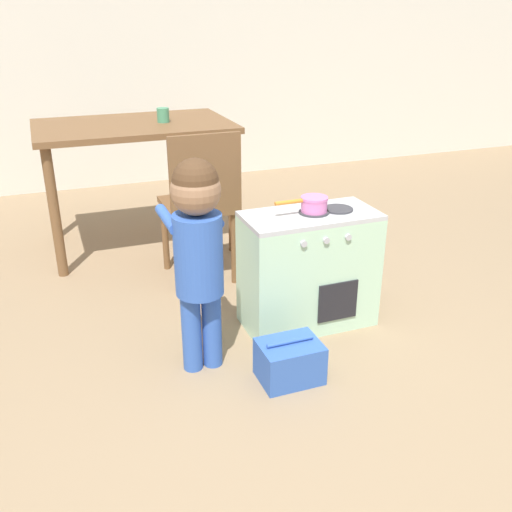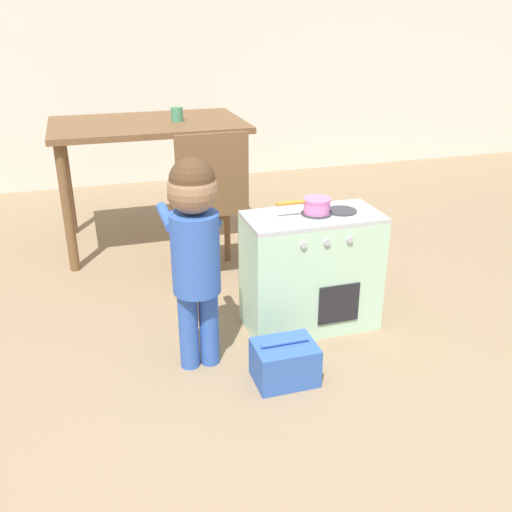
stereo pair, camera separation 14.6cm
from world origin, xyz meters
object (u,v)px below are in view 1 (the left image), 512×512
toy_basket (290,361)px  dining_chair_near (200,203)px  toy_pot (313,203)px  dining_table (135,141)px  play_kitchen (309,270)px  child_figure (197,239)px  cup_on_table (163,115)px

toy_basket → dining_chair_near: dining_chair_near is taller
toy_pot → dining_table: 1.40m
toy_pot → play_kitchen: bearing=-177.3°
child_figure → toy_basket: child_figure is taller
play_kitchen → dining_chair_near: bearing=118.4°
dining_chair_near → cup_on_table: bearing=93.8°
play_kitchen → dining_chair_near: (-0.34, 0.63, 0.17)m
toy_pot → cup_on_table: size_ratio=2.99×
play_kitchen → dining_chair_near: dining_chair_near is taller
toy_pot → cup_on_table: bearing=107.4°
play_kitchen → toy_basket: play_kitchen is taller
toy_pot → child_figure: size_ratio=0.28×
toy_basket → dining_chair_near: size_ratio=0.30×
child_figure → dining_chair_near: bearing=73.9°
dining_table → child_figure: bearing=-90.6°
dining_table → cup_on_table: bearing=-11.6°
toy_pot → dining_table: (-0.56, 1.28, 0.06)m
dining_table → cup_on_table: size_ratio=13.65×
dining_table → dining_chair_near: bearing=-71.7°
toy_basket → dining_table: 1.79m
play_kitchen → toy_pot: toy_pot is taller
child_figure → dining_table: 1.45m
toy_basket → child_figure: bearing=144.1°
play_kitchen → dining_table: size_ratio=0.53×
play_kitchen → child_figure: 0.67m
play_kitchen → dining_table: bearing=113.5°
toy_basket → toy_pot: bearing=54.9°
dining_chair_near → cup_on_table: size_ratio=9.97×
dining_chair_near → child_figure: bearing=-106.1°
cup_on_table → toy_basket: bearing=-86.0°
toy_basket → dining_table: size_ratio=0.22×
toy_pot → toy_basket: toy_pot is taller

